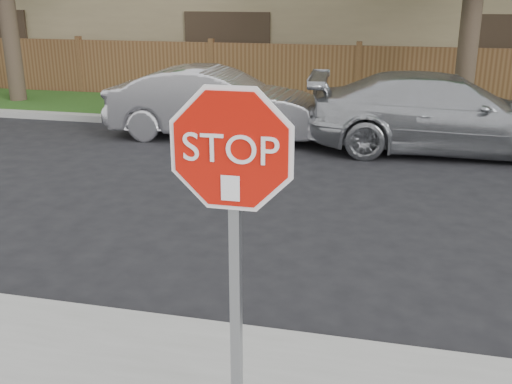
# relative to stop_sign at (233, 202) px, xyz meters

# --- Properties ---
(ground) EXTENTS (90.00, 90.00, 0.00)m
(ground) POSITION_rel_stop_sign_xyz_m (-0.20, 1.48, -1.83)
(ground) COLOR black
(ground) RESTS_ON ground
(far_curb) EXTENTS (70.00, 0.30, 0.15)m
(far_curb) POSITION_rel_stop_sign_xyz_m (-0.20, 9.63, -1.75)
(far_curb) COLOR gray
(far_curb) RESTS_ON ground
(grass_strip) EXTENTS (70.00, 3.00, 0.12)m
(grass_strip) POSITION_rel_stop_sign_xyz_m (-0.20, 11.28, -1.77)
(grass_strip) COLOR #1E4714
(grass_strip) RESTS_ON ground
(fence) EXTENTS (70.00, 0.12, 1.60)m
(fence) POSITION_rel_stop_sign_xyz_m (-0.20, 12.88, -1.03)
(fence) COLOR #4F311B
(fence) RESTS_ON ground
(stop_sign) EXTENTS (1.01, 0.13, 2.55)m
(stop_sign) POSITION_rel_stop_sign_xyz_m (0.00, 0.00, 0.00)
(stop_sign) COLOR gray
(stop_sign) RESTS_ON sidewalk_near
(sedan_left) EXTENTS (4.47, 1.69, 1.46)m
(sedan_left) POSITION_rel_stop_sign_xyz_m (-2.84, 8.75, -1.10)
(sedan_left) COLOR #B4B3B7
(sedan_left) RESTS_ON ground
(sedan_right) EXTENTS (5.26, 2.44, 1.49)m
(sedan_right) POSITION_rel_stop_sign_xyz_m (1.74, 8.65, -1.09)
(sedan_right) COLOR #A8AAAF
(sedan_right) RESTS_ON ground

